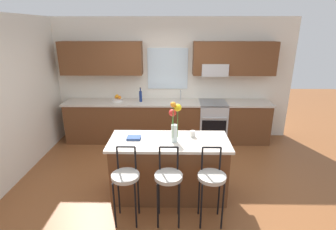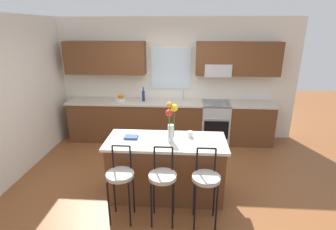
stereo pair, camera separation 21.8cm
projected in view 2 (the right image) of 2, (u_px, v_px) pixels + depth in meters
ground_plane at (164, 181)px, 4.39m from camera, size 14.00×14.00×0.00m
wall_left at (16, 97)px, 4.39m from camera, size 0.12×4.60×2.70m
back_wall_assembly at (172, 73)px, 5.77m from camera, size 5.60×0.50×2.70m
counter_run at (170, 121)px, 5.84m from camera, size 4.56×0.64×0.92m
sink_faucet at (184, 94)px, 5.77m from camera, size 0.02×0.13×0.23m
oven_range at (215, 123)px, 5.76m from camera, size 0.60×0.64×0.92m
kitchen_island at (166, 168)px, 3.90m from camera, size 1.75×0.75×0.92m
bar_stool_near at (120, 178)px, 3.33m from camera, size 0.36×0.36×1.04m
bar_stool_middle at (163, 179)px, 3.29m from camera, size 0.36×0.36×1.04m
bar_stool_far at (206, 181)px, 3.26m from camera, size 0.36×0.36×1.04m
flower_vase at (171, 120)px, 3.59m from camera, size 0.18×0.16×0.61m
mug_ceramic at (190, 134)px, 3.85m from camera, size 0.08×0.08×0.09m
cookbook at (131, 137)px, 3.82m from camera, size 0.20×0.15×0.03m
fruit_bowl_oranges at (121, 99)px, 5.75m from camera, size 0.24×0.24×0.16m
bottle_olive_oil at (143, 96)px, 5.69m from camera, size 0.06×0.06×0.31m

